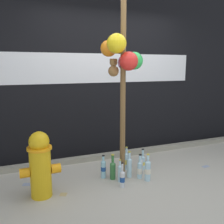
{
  "coord_description": "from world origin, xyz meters",
  "views": [
    {
      "loc": [
        -1.6,
        -2.64,
        1.55
      ],
      "look_at": [
        -0.38,
        0.41,
        0.95
      ],
      "focal_mm": 40.38,
      "sensor_mm": 36.0,
      "label": 1
    }
  ],
  "objects": [
    {
      "name": "bottle_5",
      "position": [
        -0.31,
        0.3,
        0.13
      ],
      "size": [
        0.06,
        0.06,
        0.32
      ],
      "color": "#B2DBEA",
      "rests_on": "ground_plane"
    },
    {
      "name": "bottle_2",
      "position": [
        -0.37,
        0.41,
        0.14
      ],
      "size": [
        0.08,
        0.08,
        0.36
      ],
      "color": "#337038",
      "rests_on": "ground_plane"
    },
    {
      "name": "building_wall",
      "position": [
        -0.0,
        1.56,
        1.79
      ],
      "size": [
        10.0,
        0.21,
        3.59
      ],
      "color": "black",
      "rests_on": "ground_plane"
    },
    {
      "name": "bottle_3",
      "position": [
        -0.48,
        0.5,
        0.14
      ],
      "size": [
        0.07,
        0.07,
        0.33
      ],
      "color": "#93CCE0",
      "rests_on": "ground_plane"
    },
    {
      "name": "fire_hydrant",
      "position": [
        -1.34,
        0.3,
        0.4
      ],
      "size": [
        0.48,
        0.29,
        0.8
      ],
      "color": "gold",
      "rests_on": "ground_plane"
    },
    {
      "name": "memorial_post",
      "position": [
        -0.24,
        0.4,
        1.8
      ],
      "size": [
        0.54,
        0.48,
        2.99
      ],
      "color": "brown",
      "rests_on": "ground_plane"
    },
    {
      "name": "bottle_4",
      "position": [
        -0.05,
        0.64,
        0.14
      ],
      "size": [
        0.07,
        0.07,
        0.36
      ],
      "color": "#B2DBEA",
      "rests_on": "ground_plane"
    },
    {
      "name": "ground_plane",
      "position": [
        0.0,
        0.0,
        0.0
      ],
      "size": [
        14.0,
        14.0,
        0.0
      ],
      "primitive_type": "plane",
      "color": "#ADA899"
    },
    {
      "name": "curb_strip",
      "position": [
        0.0,
        1.2,
        0.04
      ],
      "size": [
        8.0,
        0.12,
        0.08
      ],
      "primitive_type": "cube",
      "color": "gray",
      "rests_on": "ground_plane"
    },
    {
      "name": "bottle_0",
      "position": [
        -0.01,
        0.3,
        0.13
      ],
      "size": [
        0.07,
        0.07,
        0.35
      ],
      "color": "#B2DBEA",
      "rests_on": "ground_plane"
    },
    {
      "name": "bottle_9",
      "position": [
        0.05,
        0.39,
        0.13
      ],
      "size": [
        0.07,
        0.07,
        0.31
      ],
      "color": "silver",
      "rests_on": "ground_plane"
    },
    {
      "name": "bottle_7",
      "position": [
        -0.34,
        0.15,
        0.12
      ],
      "size": [
        0.07,
        0.07,
        0.33
      ],
      "color": "silver",
      "rests_on": "ground_plane"
    },
    {
      "name": "litter_1",
      "position": [
        -1.09,
        0.23,
        0.0
      ],
      "size": [
        0.11,
        0.11,
        0.01
      ],
      "primitive_type": "cube",
      "rotation": [
        0.0,
        0.0,
        1.14
      ],
      "color": "tan",
      "rests_on": "ground_plane"
    },
    {
      "name": "bottle_8",
      "position": [
        -0.13,
        0.38,
        0.16
      ],
      "size": [
        0.07,
        0.07,
        0.38
      ],
      "color": "#B2DBEA",
      "rests_on": "ground_plane"
    },
    {
      "name": "bottle_6",
      "position": [
        0.17,
        0.55,
        0.12
      ],
      "size": [
        0.07,
        0.07,
        0.33
      ],
      "color": "#B2DBEA",
      "rests_on": "ground_plane"
    },
    {
      "name": "bottle_1",
      "position": [
        0.06,
        0.19,
        0.16
      ],
      "size": [
        0.08,
        0.08,
        0.38
      ],
      "color": "#B2DBEA",
      "rests_on": "ground_plane"
    },
    {
      "name": "litter_2",
      "position": [
        1.15,
        0.28,
        0.0
      ],
      "size": [
        0.12,
        0.08,
        0.01
      ],
      "primitive_type": "cube",
      "rotation": [
        0.0,
        0.0,
        0.14
      ],
      "color": "#8C99B2",
      "rests_on": "ground_plane"
    },
    {
      "name": "litter_0",
      "position": [
        -1.48,
        0.67,
        0.0
      ],
      "size": [
        0.16,
        0.12,
        0.01
      ],
      "primitive_type": "cube",
      "rotation": [
        0.0,
        0.0,
        2.79
      ],
      "color": "#8C99B2",
      "rests_on": "ground_plane"
    }
  ]
}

